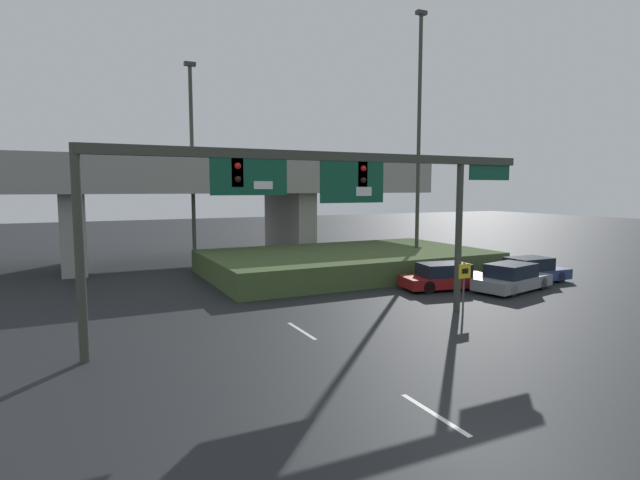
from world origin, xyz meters
The scene contains 11 objects.
ground_plane centered at (0.00, 0.00, 0.00)m, with size 160.00×160.00×0.00m, color black.
lane_markings centered at (0.00, 13.30, 0.00)m, with size 0.14×24.97×0.01m.
signal_gantry centered at (0.94, 9.40, 5.30)m, with size 17.34×0.44×6.50m.
speed_limit_sign centered at (6.94, 8.74, 1.43)m, with size 0.60×0.11×2.18m.
highway_light_pole_near centered at (-0.47, 25.42, 6.87)m, with size 0.70×0.36×12.99m.
highway_light_pole_far centered at (12.71, 19.56, 8.49)m, with size 0.70×0.36×16.23m.
overpass_bridge centered at (0.00, 28.49, 5.05)m, with size 34.99×8.79×7.18m.
grass_embankment centered at (7.67, 19.90, 0.67)m, with size 16.90×9.95×1.33m.
parked_sedan_near_right centered at (9.80, 13.23, 0.63)m, with size 4.95×2.62×1.35m.
parked_sedan_mid_right centered at (12.53, 11.40, 0.65)m, with size 4.86×2.84×1.41m.
parked_sedan_far_right centered at (15.23, 12.63, 0.65)m, with size 4.46×1.93×1.40m.
Camera 1 is at (-7.23, -6.74, 5.19)m, focal length 28.00 mm.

